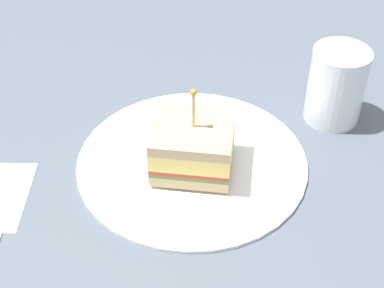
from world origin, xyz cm
name	(u,v)px	position (x,y,z in cm)	size (l,w,h in cm)	color
ground_plane	(192,170)	(0.00, 0.00, -1.00)	(90.65, 90.65, 2.00)	#4C5660
plate	(192,161)	(0.00, 0.00, 0.42)	(25.39, 25.39, 0.83)	white
sandwich_half_center	(191,146)	(-0.26, -0.98, 3.49)	(10.19, 9.98, 9.88)	tan
drink_glass	(336,90)	(17.93, 5.90, 4.01)	(6.66, 6.66, 9.21)	#B74C33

